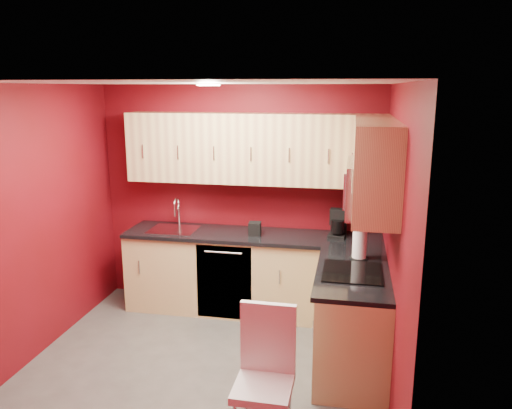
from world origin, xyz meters
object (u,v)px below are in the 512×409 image
(sink, at_px, (174,226))
(coffee_maker, at_px, (337,223))
(dining_chair, at_px, (263,380))
(paper_towel, at_px, (360,243))
(napkin_holder, at_px, (255,229))
(microwave, at_px, (370,188))

(sink, relative_size, coffee_maker, 1.78)
(dining_chair, bearing_deg, paper_towel, 67.42)
(napkin_holder, bearing_deg, dining_chair, -77.32)
(coffee_maker, xyz_separation_m, paper_towel, (0.23, -0.67, 0.01))
(sink, bearing_deg, napkin_holder, -2.74)
(microwave, height_order, paper_towel, microwave)
(paper_towel, relative_size, dining_chair, 0.31)
(microwave, relative_size, dining_chair, 0.77)
(paper_towel, bearing_deg, sink, 163.19)
(dining_chair, bearing_deg, sink, 124.22)
(napkin_holder, bearing_deg, coffee_maker, 6.35)
(napkin_holder, distance_m, paper_towel, 1.24)
(microwave, bearing_deg, coffee_maker, 104.91)
(microwave, distance_m, sink, 2.43)
(coffee_maker, bearing_deg, dining_chair, -94.09)
(dining_chair, bearing_deg, microwave, 58.41)
(napkin_holder, xyz_separation_m, paper_towel, (1.10, -0.57, 0.08))
(coffee_maker, relative_size, paper_towel, 0.96)
(paper_towel, bearing_deg, coffee_maker, 108.63)
(microwave, relative_size, sink, 1.46)
(dining_chair, bearing_deg, napkin_holder, 103.28)
(sink, xyz_separation_m, dining_chair, (1.40, -2.11, -0.45))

